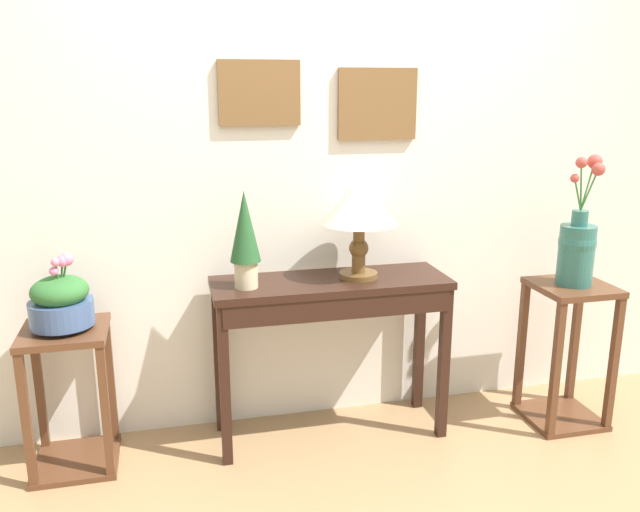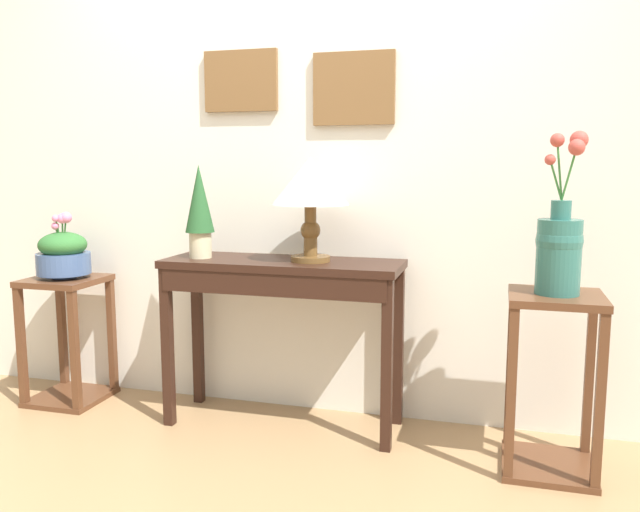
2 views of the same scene
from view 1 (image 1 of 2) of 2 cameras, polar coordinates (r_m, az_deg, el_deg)
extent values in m
cube|color=silver|center=(3.18, 0.31, 10.04)|extent=(9.00, 0.10, 2.80)
cube|color=brown|center=(3.04, -5.31, 13.99)|extent=(0.37, 0.02, 0.29)
cube|color=#7CA852|center=(3.04, -5.29, 13.99)|extent=(0.30, 0.01, 0.23)
cube|color=brown|center=(3.17, 5.04, 13.07)|extent=(0.38, 0.02, 0.33)
cube|color=slate|center=(3.17, 5.07, 13.07)|extent=(0.31, 0.01, 0.27)
cube|color=black|center=(3.02, 0.92, -2.36)|extent=(1.10, 0.37, 0.03)
cube|color=black|center=(2.89, 1.74, -4.59)|extent=(1.03, 0.03, 0.10)
cube|color=black|center=(2.95, -8.31, -11.26)|extent=(0.04, 0.04, 0.75)
cube|color=black|center=(3.19, 10.75, -9.28)|extent=(0.04, 0.04, 0.75)
cube|color=black|center=(3.23, -8.83, -8.89)|extent=(0.04, 0.04, 0.75)
cube|color=black|center=(3.45, 8.66, -7.29)|extent=(0.04, 0.04, 0.75)
cylinder|color=brown|center=(3.05, 3.37, -1.65)|extent=(0.18, 0.18, 0.02)
cylinder|color=brown|center=(3.03, 3.38, -0.37)|extent=(0.06, 0.06, 0.12)
sphere|color=brown|center=(3.01, 3.40, 0.69)|extent=(0.09, 0.09, 0.09)
cylinder|color=brown|center=(3.00, 3.42, 1.76)|extent=(0.05, 0.05, 0.12)
cone|color=beige|center=(2.97, 3.47, 4.84)|extent=(0.35, 0.35, 0.21)
cylinder|color=beige|center=(2.90, -6.47, -1.60)|extent=(0.10, 0.10, 0.12)
cone|color=#235128|center=(2.84, -6.59, 2.60)|extent=(0.14, 0.14, 0.31)
cube|color=#56331E|center=(3.01, -21.45, -6.21)|extent=(0.36, 0.36, 0.03)
cube|color=#56331E|center=(3.27, -20.39, -16.44)|extent=(0.36, 0.36, 0.03)
cube|color=#56331E|center=(3.02, -24.28, -12.90)|extent=(0.04, 0.03, 0.59)
cube|color=#56331E|center=(2.97, -18.22, -12.75)|extent=(0.04, 0.03, 0.59)
cube|color=#56331E|center=(3.30, -23.31, -10.43)|extent=(0.04, 0.04, 0.59)
cube|color=#56331E|center=(3.25, -17.81, -10.24)|extent=(0.04, 0.04, 0.59)
cylinder|color=#3D5684|center=(3.00, -21.49, -5.77)|extent=(0.12, 0.12, 0.02)
cylinder|color=#3D5684|center=(2.98, -21.61, -4.61)|extent=(0.27, 0.27, 0.11)
ellipsoid|color=#2D662D|center=(2.95, -21.78, -2.86)|extent=(0.24, 0.24, 0.13)
cylinder|color=#2D662D|center=(2.93, -21.64, -2.04)|extent=(0.04, 0.04, 0.18)
sphere|color=pink|center=(2.89, -21.57, -0.41)|extent=(0.05, 0.05, 0.05)
cylinder|color=#2D662D|center=(2.93, -21.96, -2.45)|extent=(0.02, 0.05, 0.14)
sphere|color=pink|center=(2.89, -22.22, -1.24)|extent=(0.04, 0.04, 0.04)
cylinder|color=#2D662D|center=(2.92, -21.90, -2.09)|extent=(0.01, 0.05, 0.18)
sphere|color=pink|center=(2.87, -22.10, -0.51)|extent=(0.04, 0.04, 0.04)
cylinder|color=#2D662D|center=(2.93, -21.48, -1.97)|extent=(0.05, 0.03, 0.18)
sphere|color=pink|center=(2.89, -21.26, -0.27)|extent=(0.06, 0.06, 0.06)
cube|color=#56331E|center=(3.40, 21.19, -2.56)|extent=(0.36, 0.36, 0.03)
cube|color=#56331E|center=(3.65, 20.16, -13.02)|extent=(0.36, 0.36, 0.03)
cube|color=#56331E|center=(3.31, 19.89, -9.31)|extent=(0.03, 0.03, 0.66)
cube|color=#56331E|center=(3.48, 24.25, -8.53)|extent=(0.04, 0.03, 0.66)
cube|color=#56331E|center=(3.55, 17.16, -7.41)|extent=(0.03, 0.04, 0.66)
cube|color=#56331E|center=(3.71, 21.35, -6.79)|extent=(0.04, 0.04, 0.66)
cylinder|color=#2D665B|center=(3.35, 21.44, 0.06)|extent=(0.17, 0.17, 0.29)
sphere|color=#2D665B|center=(3.34, 21.55, 1.12)|extent=(0.18, 0.18, 0.18)
cylinder|color=#2D665B|center=(3.32, 21.74, 3.10)|extent=(0.08, 0.08, 0.07)
cylinder|color=#387A38|center=(3.29, 22.46, 5.34)|extent=(0.05, 0.06, 0.20)
sphere|color=#B7473D|center=(3.27, 23.14, 6.98)|extent=(0.06, 0.06, 0.06)
cylinder|color=#387A38|center=(3.31, 22.33, 5.66)|extent=(0.06, 0.01, 0.23)
sphere|color=#B7473D|center=(3.31, 22.87, 7.60)|extent=(0.07, 0.07, 0.07)
cylinder|color=#387A38|center=(3.28, 21.58, 5.02)|extent=(0.06, 0.01, 0.16)
sphere|color=#B7473D|center=(3.26, 21.35, 6.34)|extent=(0.04, 0.04, 0.04)
cylinder|color=#387A38|center=(3.28, 21.83, 5.64)|extent=(0.04, 0.02, 0.23)
sphere|color=#B7473D|center=(3.26, 21.86, 7.58)|extent=(0.05, 0.05, 0.05)
camera|label=2|loc=(1.73, 71.89, -10.48)|focal=36.09mm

